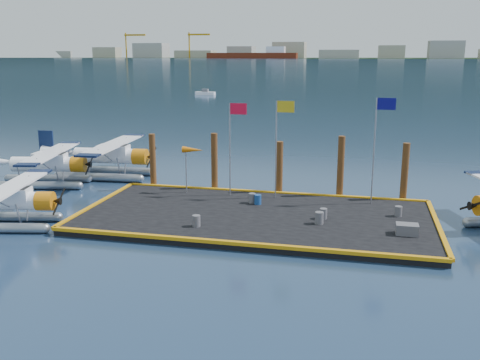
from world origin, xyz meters
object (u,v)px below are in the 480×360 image
object	(u,v)px
flagpole_yellow	(279,134)
seaplane_b	(47,166)
drum_0	(252,198)
flagpole_red	(233,135)
drum_4	(398,211)
piling_4	(405,174)
flagpole_blue	(378,135)
seaplane_c	(109,158)
drum_1	(319,218)
piling_1	(214,164)
piling_2	(279,170)
drum_5	(258,200)
windsock	(193,151)
piling_0	(153,162)
drum_3	(196,221)
crate	(407,229)
piling_3	(341,169)
seaplane_a	(6,203)
drum_2	(323,214)

from	to	relation	value
flagpole_yellow	seaplane_b	bearing A→B (deg)	176.89
drum_0	flagpole_red	distance (m)	4.31
drum_4	piling_4	size ratio (longest dim) A/B	0.15
flagpole_blue	seaplane_c	bearing A→B (deg)	167.85
piling_4	drum_1	bearing A→B (deg)	-126.80
piling_1	piling_2	bearing A→B (deg)	0.00
drum_5	windsock	bearing A→B (deg)	159.52
seaplane_c	drum_4	distance (m)	22.27
seaplane_c	piling_0	xyz separation A→B (m)	(4.73, -2.69, 0.43)
drum_0	drum_5	size ratio (longest dim) A/B	1.03
drum_0	drum_3	world-z (taller)	drum_0
flagpole_yellow	piling_1	size ratio (longest dim) A/B	1.48
drum_3	piling_0	world-z (taller)	piling_0
crate	flagpole_blue	size ratio (longest dim) A/B	0.17
drum_1	piling_3	bearing A→B (deg)	83.00
flagpole_blue	piling_0	size ratio (longest dim) A/B	1.62
drum_4	piling_2	xyz separation A→B (m)	(-7.49, 3.99, 1.21)
seaplane_a	drum_1	world-z (taller)	seaplane_a
seaplane_a	seaplane_b	size ratio (longest dim) A/B	0.94
seaplane_a	windsock	xyz separation A→B (m)	(8.27, 8.05, 1.87)
seaplane_c	drum_2	size ratio (longest dim) A/B	17.14
drum_4	piling_0	bearing A→B (deg)	166.40
windsock	piling_1	size ratio (longest dim) A/B	0.74
drum_4	piling_2	bearing A→B (deg)	151.96
seaplane_c	drum_1	bearing A→B (deg)	57.72
seaplane_c	seaplane_b	bearing A→B (deg)	-48.28
flagpole_blue	crate	bearing A→B (deg)	-74.33
seaplane_b	flagpole_yellow	world-z (taller)	flagpole_yellow
drum_0	drum_5	xyz separation A→B (m)	(0.40, -0.19, -0.01)
seaplane_a	windsock	size ratio (longest dim) A/B	2.83
seaplane_b	piling_2	size ratio (longest dim) A/B	2.48
flagpole_yellow	flagpole_blue	bearing A→B (deg)	-0.00
flagpole_red	piling_1	distance (m)	3.28
seaplane_b	drum_1	distance (m)	21.02
piling_2	crate	bearing A→B (deg)	-42.71
drum_0	drum_5	world-z (taller)	drum_0
drum_5	seaplane_a	bearing A→B (deg)	-154.20
drum_0	flagpole_blue	size ratio (longest dim) A/B	0.10
drum_2	crate	bearing A→B (deg)	-21.57
seaplane_a	piling_0	size ratio (longest dim) A/B	2.20
piling_3	drum_4	bearing A→B (deg)	-48.80
windsock	piling_2	xyz separation A→B (m)	(5.53, 1.60, -1.33)
seaplane_a	windsock	distance (m)	11.69
drum_2	piling_4	size ratio (longest dim) A/B	0.15
windsock	drum_0	bearing A→B (deg)	-20.00
drum_1	flagpole_red	bearing A→B (deg)	141.40
flagpole_red	flagpole_yellow	world-z (taller)	flagpole_yellow
seaplane_a	crate	world-z (taller)	seaplane_a
drum_3	piling_1	size ratio (longest dim) A/B	0.15
flagpole_red	piling_2	world-z (taller)	flagpole_red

